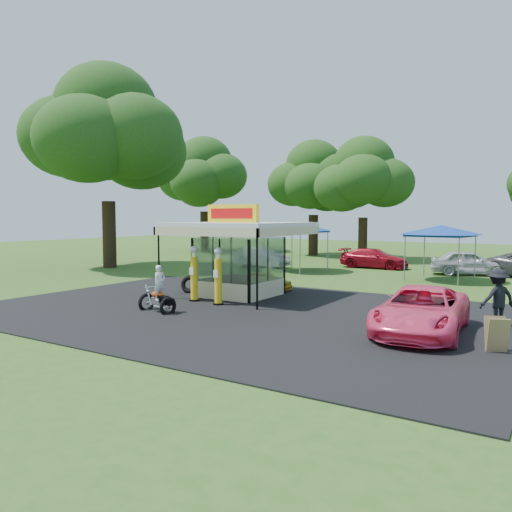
% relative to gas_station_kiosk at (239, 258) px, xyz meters
% --- Properties ---
extents(ground, '(120.00, 120.00, 0.00)m').
position_rel_gas_station_kiosk_xyz_m(ground, '(2.00, -4.99, -1.78)').
color(ground, '#2E541A').
rests_on(ground, ground).
extents(asphalt_apron, '(20.00, 14.00, 0.04)m').
position_rel_gas_station_kiosk_xyz_m(asphalt_apron, '(2.00, -2.99, -1.76)').
color(asphalt_apron, black).
rests_on(asphalt_apron, ground).
extents(gas_station_kiosk, '(5.40, 5.40, 4.18)m').
position_rel_gas_station_kiosk_xyz_m(gas_station_kiosk, '(0.00, 0.00, 0.00)').
color(gas_station_kiosk, white).
rests_on(gas_station_kiosk, ground).
extents(gas_pump_left, '(0.45, 0.45, 2.41)m').
position_rel_gas_station_kiosk_xyz_m(gas_pump_left, '(-0.81, -2.24, -0.63)').
color(gas_pump_left, black).
rests_on(gas_pump_left, ground).
extents(gas_pump_right, '(0.45, 0.45, 2.39)m').
position_rel_gas_station_kiosk_xyz_m(gas_pump_right, '(0.59, -2.42, -0.64)').
color(gas_pump_right, black).
rests_on(gas_pump_right, ground).
extents(motorcycle, '(1.65, 0.98, 1.89)m').
position_rel_gas_station_kiosk_xyz_m(motorcycle, '(-0.37, -4.89, -1.05)').
color(motorcycle, black).
rests_on(motorcycle, ground).
extents(spare_tires, '(1.08, 0.81, 0.88)m').
position_rel_gas_station_kiosk_xyz_m(spare_tires, '(-2.55, -0.48, -1.36)').
color(spare_tires, black).
rests_on(spare_tires, ground).
extents(a_frame_sign, '(0.59, 0.67, 0.96)m').
position_rel_gas_station_kiosk_xyz_m(a_frame_sign, '(11.17, -4.30, -1.29)').
color(a_frame_sign, '#593819').
rests_on(a_frame_sign, ground).
extents(kiosk_car, '(2.82, 1.13, 0.96)m').
position_rel_gas_station_kiosk_xyz_m(kiosk_car, '(-0.00, 2.21, -1.30)').
color(kiosk_car, yellow).
rests_on(kiosk_car, ground).
extents(pink_sedan, '(2.81, 5.42, 1.46)m').
position_rel_gas_station_kiosk_xyz_m(pink_sedan, '(8.91, -3.12, -1.05)').
color(pink_sedan, '#FF4577').
rests_on(pink_sedan, ground).
extents(spectator_east_a, '(1.38, 1.38, 1.91)m').
position_rel_gas_station_kiosk_xyz_m(spectator_east_a, '(10.76, -0.66, -0.83)').
color(spectator_east_a, black).
rests_on(spectator_east_a, ground).
extents(bg_car_a, '(4.36, 1.82, 1.40)m').
position_rel_gas_station_kiosk_xyz_m(bg_car_a, '(-6.21, 12.01, -1.08)').
color(bg_car_a, silver).
rests_on(bg_car_a, ground).
extents(bg_car_b, '(4.88, 2.11, 1.40)m').
position_rel_gas_station_kiosk_xyz_m(bg_car_b, '(1.00, 15.62, -1.08)').
color(bg_car_b, maroon).
rests_on(bg_car_b, ground).
extents(bg_car_c, '(4.94, 3.11, 1.57)m').
position_rel_gas_station_kiosk_xyz_m(bg_car_c, '(7.47, 14.58, -1.00)').
color(bg_car_c, silver).
rests_on(bg_car_c, ground).
extents(tent_west, '(4.68, 4.68, 3.27)m').
position_rel_gas_station_kiosk_xyz_m(tent_west, '(-2.80, 10.90, 1.18)').
color(tent_west, gray).
rests_on(tent_west, ground).
extents(tent_east, '(4.54, 4.54, 3.18)m').
position_rel_gas_station_kiosk_xyz_m(tent_east, '(6.53, 10.74, 1.09)').
color(tent_east, gray).
rests_on(tent_east, ground).
extents(oak_far_a, '(10.00, 10.00, 11.85)m').
position_rel_gas_station_kiosk_xyz_m(oak_far_a, '(-20.34, 23.48, 5.76)').
color(oak_far_a, black).
rests_on(oak_far_a, ground).
extents(oak_far_b, '(8.92, 8.92, 10.64)m').
position_rel_gas_station_kiosk_xyz_m(oak_far_b, '(-7.96, 24.33, 5.01)').
color(oak_far_b, black).
rests_on(oak_far_b, ground).
extents(oak_far_c, '(8.64, 8.64, 10.18)m').
position_rel_gas_station_kiosk_xyz_m(oak_far_c, '(-2.20, 22.00, 4.68)').
color(oak_far_c, black).
rests_on(oak_far_c, ground).
extents(oak_near, '(12.22, 12.22, 14.07)m').
position_rel_gas_station_kiosk_xyz_m(oak_near, '(-15.31, 5.96, 7.03)').
color(oak_near, black).
rests_on(oak_near, ground).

